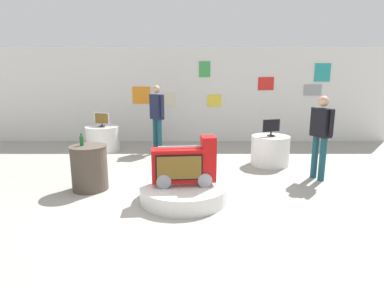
{
  "coord_description": "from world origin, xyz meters",
  "views": [
    {
      "loc": [
        0.32,
        -4.88,
        1.96
      ],
      "look_at": [
        0.34,
        0.6,
        0.78
      ],
      "focal_mm": 29.22,
      "sensor_mm": 36.0,
      "label": 1
    }
  ],
  "objects_px": {
    "display_pedestal_center_rear": "(102,139)",
    "side_table_round": "(89,167)",
    "display_pedestal_left_rear": "(269,150)",
    "tv_on_left_rear": "(271,127)",
    "shopper_browsing_rear": "(320,131)",
    "shopper_browsing_near_truck": "(156,113)",
    "tv_on_center_rear": "(101,119)",
    "main_display_pedestal": "(183,192)",
    "novelty_firetruck_tv": "(184,166)",
    "bottle_on_side_table": "(81,141)"
  },
  "relations": [
    {
      "from": "display_pedestal_center_rear",
      "to": "bottle_on_side_table",
      "type": "bearing_deg",
      "value": -80.54
    },
    {
      "from": "main_display_pedestal",
      "to": "shopper_browsing_rear",
      "type": "xyz_separation_m",
      "value": [
        2.58,
        1.05,
        0.82
      ]
    },
    {
      "from": "display_pedestal_left_rear",
      "to": "tv_on_left_rear",
      "type": "relative_size",
      "value": 2.09
    },
    {
      "from": "novelty_firetruck_tv",
      "to": "side_table_round",
      "type": "height_order",
      "value": "novelty_firetruck_tv"
    },
    {
      "from": "tv_on_left_rear",
      "to": "display_pedestal_center_rear",
      "type": "bearing_deg",
      "value": 161.74
    },
    {
      "from": "display_pedestal_left_rear",
      "to": "tv_on_left_rear",
      "type": "xyz_separation_m",
      "value": [
        -0.0,
        -0.0,
        0.54
      ]
    },
    {
      "from": "novelty_firetruck_tv",
      "to": "display_pedestal_center_rear",
      "type": "relative_size",
      "value": 1.17
    },
    {
      "from": "tv_on_center_rear",
      "to": "side_table_round",
      "type": "bearing_deg",
      "value": -78.6
    },
    {
      "from": "tv_on_left_rear",
      "to": "display_pedestal_center_rear",
      "type": "xyz_separation_m",
      "value": [
        -4.17,
        1.38,
        -0.54
      ]
    },
    {
      "from": "shopper_browsing_near_truck",
      "to": "tv_on_center_rear",
      "type": "bearing_deg",
      "value": 176.07
    },
    {
      "from": "novelty_firetruck_tv",
      "to": "side_table_round",
      "type": "xyz_separation_m",
      "value": [
        -1.69,
        0.49,
        -0.17
      ]
    },
    {
      "from": "novelty_firetruck_tv",
      "to": "tv_on_center_rear",
      "type": "height_order",
      "value": "novelty_firetruck_tv"
    },
    {
      "from": "main_display_pedestal",
      "to": "tv_on_center_rear",
      "type": "bearing_deg",
      "value": 123.32
    },
    {
      "from": "tv_on_center_rear",
      "to": "bottle_on_side_table",
      "type": "distance_m",
      "value": 3.0
    },
    {
      "from": "main_display_pedestal",
      "to": "side_table_round",
      "type": "xyz_separation_m",
      "value": [
        -1.67,
        0.48,
        0.28
      ]
    },
    {
      "from": "shopper_browsing_rear",
      "to": "tv_on_left_rear",
      "type": "bearing_deg",
      "value": 123.57
    },
    {
      "from": "novelty_firetruck_tv",
      "to": "display_pedestal_left_rear",
      "type": "distance_m",
      "value": 2.82
    },
    {
      "from": "bottle_on_side_table",
      "to": "shopper_browsing_rear",
      "type": "bearing_deg",
      "value": 7.24
    },
    {
      "from": "tv_on_left_rear",
      "to": "bottle_on_side_table",
      "type": "height_order",
      "value": "tv_on_left_rear"
    },
    {
      "from": "main_display_pedestal",
      "to": "bottle_on_side_table",
      "type": "xyz_separation_m",
      "value": [
        -1.78,
        0.5,
        0.75
      ]
    },
    {
      "from": "side_table_round",
      "to": "shopper_browsing_rear",
      "type": "distance_m",
      "value": 4.33
    },
    {
      "from": "main_display_pedestal",
      "to": "bottle_on_side_table",
      "type": "distance_m",
      "value": 2.0
    },
    {
      "from": "side_table_round",
      "to": "novelty_firetruck_tv",
      "type": "bearing_deg",
      "value": -16.1
    },
    {
      "from": "novelty_firetruck_tv",
      "to": "bottle_on_side_table",
      "type": "bearing_deg",
      "value": 164.34
    },
    {
      "from": "display_pedestal_left_rear",
      "to": "shopper_browsing_rear",
      "type": "xyz_separation_m",
      "value": [
        0.68,
        -1.03,
        0.61
      ]
    },
    {
      "from": "tv_on_left_rear",
      "to": "shopper_browsing_rear",
      "type": "xyz_separation_m",
      "value": [
        0.68,
        -1.03,
        0.07
      ]
    },
    {
      "from": "tv_on_left_rear",
      "to": "side_table_round",
      "type": "height_order",
      "value": "tv_on_left_rear"
    },
    {
      "from": "novelty_firetruck_tv",
      "to": "bottle_on_side_table",
      "type": "xyz_separation_m",
      "value": [
        -1.8,
        0.5,
        0.31
      ]
    },
    {
      "from": "tv_on_left_rear",
      "to": "bottle_on_side_table",
      "type": "distance_m",
      "value": 4.01
    },
    {
      "from": "main_display_pedestal",
      "to": "bottle_on_side_table",
      "type": "bearing_deg",
      "value": 164.32
    },
    {
      "from": "side_table_round",
      "to": "shopper_browsing_near_truck",
      "type": "relative_size",
      "value": 0.45
    },
    {
      "from": "novelty_firetruck_tv",
      "to": "shopper_browsing_rear",
      "type": "distance_m",
      "value": 2.8
    },
    {
      "from": "shopper_browsing_near_truck",
      "to": "shopper_browsing_rear",
      "type": "relative_size",
      "value": 1.08
    },
    {
      "from": "display_pedestal_center_rear",
      "to": "shopper_browsing_near_truck",
      "type": "bearing_deg",
      "value": -4.09
    },
    {
      "from": "bottle_on_side_table",
      "to": "shopper_browsing_near_truck",
      "type": "bearing_deg",
      "value": 70.79
    },
    {
      "from": "novelty_firetruck_tv",
      "to": "bottle_on_side_table",
      "type": "distance_m",
      "value": 1.89
    },
    {
      "from": "tv_on_left_rear",
      "to": "bottle_on_side_table",
      "type": "xyz_separation_m",
      "value": [
        -3.68,
        -1.58,
        0.01
      ]
    },
    {
      "from": "display_pedestal_left_rear",
      "to": "bottle_on_side_table",
      "type": "bearing_deg",
      "value": -156.68
    },
    {
      "from": "side_table_round",
      "to": "bottle_on_side_table",
      "type": "relative_size",
      "value": 3.63
    },
    {
      "from": "main_display_pedestal",
      "to": "tv_on_left_rear",
      "type": "relative_size",
      "value": 3.51
    },
    {
      "from": "main_display_pedestal",
      "to": "side_table_round",
      "type": "relative_size",
      "value": 1.8
    },
    {
      "from": "side_table_round",
      "to": "bottle_on_side_table",
      "type": "height_order",
      "value": "bottle_on_side_table"
    },
    {
      "from": "main_display_pedestal",
      "to": "bottle_on_side_table",
      "type": "relative_size",
      "value": 6.55
    },
    {
      "from": "display_pedestal_center_rear",
      "to": "side_table_round",
      "type": "relative_size",
      "value": 1.12
    },
    {
      "from": "main_display_pedestal",
      "to": "shopper_browsing_near_truck",
      "type": "distance_m",
      "value": 3.56
    },
    {
      "from": "display_pedestal_center_rear",
      "to": "tv_on_center_rear",
      "type": "distance_m",
      "value": 0.53
    },
    {
      "from": "main_display_pedestal",
      "to": "novelty_firetruck_tv",
      "type": "xyz_separation_m",
      "value": [
        0.02,
        -0.0,
        0.45
      ]
    },
    {
      "from": "tv_on_left_rear",
      "to": "shopper_browsing_rear",
      "type": "height_order",
      "value": "shopper_browsing_rear"
    },
    {
      "from": "main_display_pedestal",
      "to": "tv_on_center_rear",
      "type": "height_order",
      "value": "tv_on_center_rear"
    },
    {
      "from": "tv_on_left_rear",
      "to": "tv_on_center_rear",
      "type": "bearing_deg",
      "value": 161.79
    }
  ]
}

